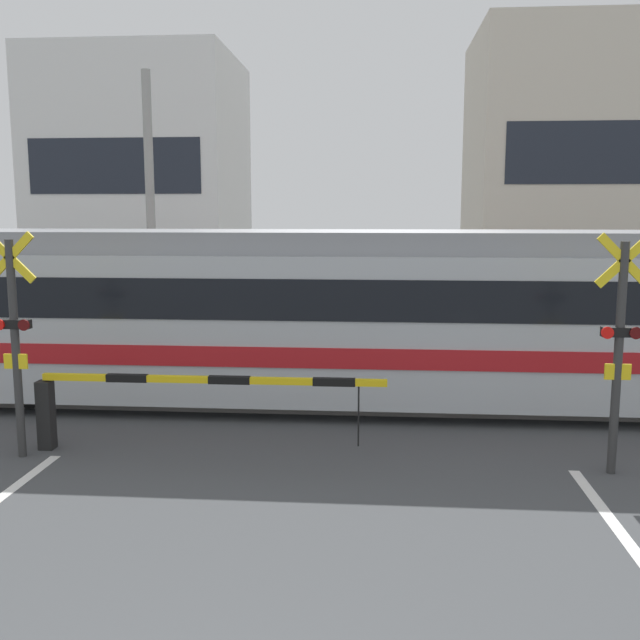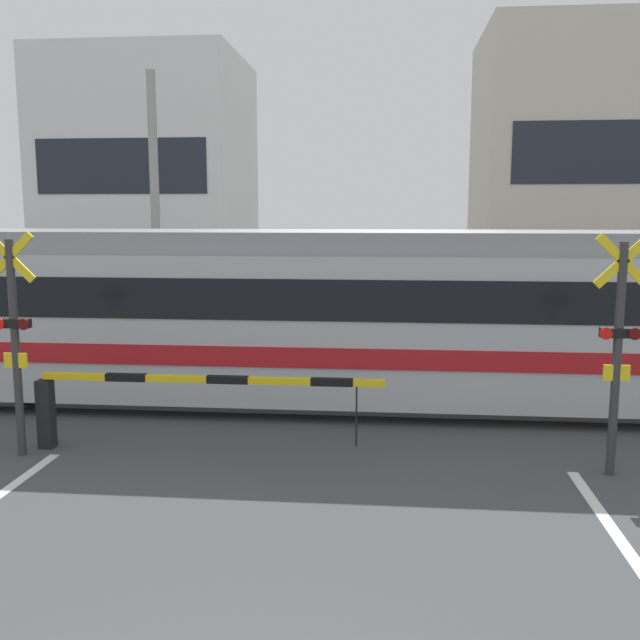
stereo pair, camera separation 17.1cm
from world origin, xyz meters
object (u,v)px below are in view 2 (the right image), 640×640
at_px(commuter_train, 350,312).
at_px(crossing_barrier_far, 444,333).
at_px(crossing_signal_right, 618,344).
at_px(crossing_barrier_near, 146,394).
at_px(crossing_signal_left, 15,334).

distance_m(commuter_train, crossing_barrier_far, 3.30).
bearing_deg(crossing_signal_right, crossing_barrier_near, 176.89).
xyz_separation_m(crossing_signal_left, crossing_signal_right, (7.78, 0.00, 0.00)).
xyz_separation_m(commuter_train, crossing_signal_left, (-4.32, -3.08, 0.08)).
height_order(commuter_train, crossing_signal_right, crossing_signal_right).
relative_size(crossing_barrier_far, crossing_signal_left, 1.59).
bearing_deg(crossing_signal_left, commuter_train, 35.48).
distance_m(commuter_train, crossing_barrier_near, 3.90).
bearing_deg(crossing_signal_right, crossing_signal_left, 180.00).
xyz_separation_m(commuter_train, crossing_signal_right, (3.46, -3.08, 0.08)).
xyz_separation_m(crossing_barrier_near, crossing_barrier_far, (4.46, 5.39, 0.00)).
height_order(commuter_train, crossing_barrier_far, commuter_train).
distance_m(crossing_barrier_far, crossing_signal_left, 8.42).
height_order(crossing_barrier_near, crossing_signal_left, crossing_signal_left).
distance_m(commuter_train, crossing_signal_left, 5.30).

